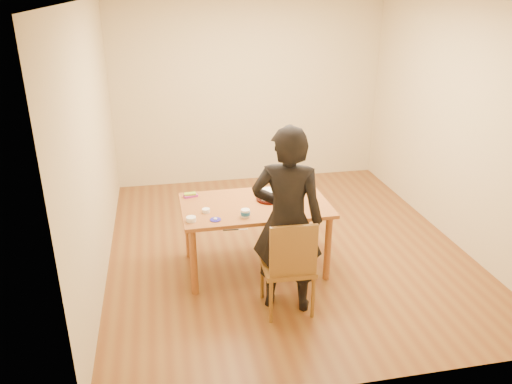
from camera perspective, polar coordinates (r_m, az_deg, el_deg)
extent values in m
cube|color=brown|center=(5.91, 3.26, -6.10)|extent=(4.00, 4.50, 0.00)
cube|color=silver|center=(5.19, 3.96, 21.08)|extent=(4.00, 4.50, 0.00)
cube|color=#C6B98A|center=(7.53, -0.79, 11.23)|extent=(4.00, 0.00, 2.70)
cube|color=#C6B98A|center=(5.27, -18.08, 5.11)|extent=(0.00, 4.50, 2.70)
cube|color=#C6B98A|center=(6.20, 21.93, 7.11)|extent=(0.00, 4.50, 2.70)
cube|color=brown|center=(5.14, -0.11, -1.54)|extent=(1.52, 0.91, 0.04)
cube|color=brown|center=(4.63, 3.60, -8.41)|extent=(0.47, 0.47, 0.04)
cylinder|color=red|center=(5.23, 1.59, -0.76)|extent=(0.29, 0.29, 0.02)
cylinder|color=white|center=(5.21, 1.59, -0.30)|extent=(0.22, 0.22, 0.07)
ellipsoid|color=white|center=(5.20, 1.60, 0.18)|extent=(0.21, 0.21, 0.03)
cylinder|color=white|center=(4.84, -1.22, -2.42)|extent=(0.09, 0.09, 0.08)
cylinder|color=#1F19A4|center=(4.80, -4.66, -3.17)|extent=(0.11, 0.11, 0.01)
ellipsoid|color=white|center=(4.79, -4.66, -3.02)|extent=(0.04, 0.04, 0.02)
cylinder|color=white|center=(4.79, -7.43, -3.10)|extent=(0.09, 0.09, 0.04)
cylinder|color=white|center=(4.96, -5.74, -2.12)|extent=(0.08, 0.08, 0.04)
cylinder|color=white|center=(4.81, -7.36, -3.03)|extent=(0.07, 0.07, 0.04)
cube|color=#C22D99|center=(5.34, -7.47, -0.43)|extent=(0.16, 0.11, 0.02)
cube|color=green|center=(5.34, -7.54, -0.22)|extent=(0.13, 0.07, 0.02)
cube|color=black|center=(4.60, -2.89, -4.34)|extent=(0.14, 0.02, 0.01)
imported|color=black|center=(4.46, 3.59, -3.32)|extent=(0.75, 0.62, 1.77)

